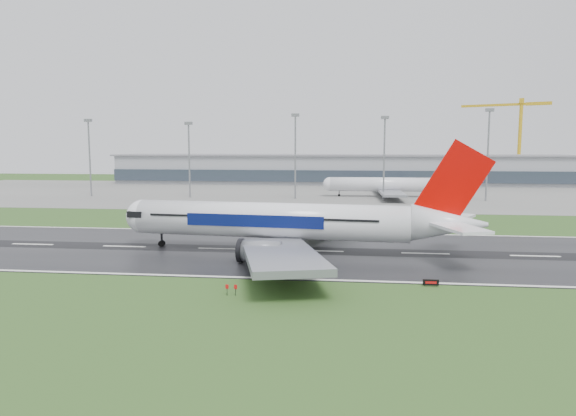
# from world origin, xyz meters

# --- Properties ---
(ground) EXTENTS (520.00, 520.00, 0.00)m
(ground) POSITION_xyz_m (0.00, 0.00, 0.00)
(ground) COLOR #27491B
(ground) RESTS_ON ground
(runway) EXTENTS (400.00, 45.00, 0.10)m
(runway) POSITION_xyz_m (0.00, 0.00, 0.05)
(runway) COLOR black
(runway) RESTS_ON ground
(apron) EXTENTS (400.00, 130.00, 0.08)m
(apron) POSITION_xyz_m (0.00, 125.00, 0.04)
(apron) COLOR slate
(apron) RESTS_ON ground
(terminal) EXTENTS (240.00, 36.00, 15.00)m
(terminal) POSITION_xyz_m (0.00, 185.00, 7.50)
(terminal) COLOR gray
(terminal) RESTS_ON ground
(main_airliner) EXTENTS (75.82, 72.84, 20.59)m
(main_airliner) POSITION_xyz_m (-4.82, -1.87, 10.39)
(main_airliner) COLOR white
(main_airliner) RESTS_ON runway
(parked_airliner) EXTENTS (55.62, 51.95, 15.97)m
(parked_airliner) POSITION_xyz_m (20.83, 111.46, 8.06)
(parked_airliner) COLOR silver
(parked_airliner) RESTS_ON apron
(tower_crane) EXTENTS (43.73, 21.46, 46.02)m
(tower_crane) POSITION_xyz_m (98.48, 200.00, 23.01)
(tower_crane) COLOR gold
(tower_crane) RESTS_ON ground
(runway_sign) EXTENTS (2.31, 0.63, 1.04)m
(runway_sign) POSITION_xyz_m (17.45, -23.34, 0.52)
(runway_sign) COLOR black
(runway_sign) RESTS_ON ground
(floodmast_0) EXTENTS (0.64, 0.64, 30.03)m
(floodmast_0) POSITION_xyz_m (-98.88, 100.00, 15.01)
(floodmast_0) COLOR gray
(floodmast_0) RESTS_ON ground
(floodmast_1) EXTENTS (0.64, 0.64, 28.65)m
(floodmast_1) POSITION_xyz_m (-57.41, 100.00, 14.33)
(floodmast_1) COLOR gray
(floodmast_1) RESTS_ON ground
(floodmast_2) EXTENTS (0.64, 0.64, 31.56)m
(floodmast_2) POSITION_xyz_m (-15.24, 100.00, 15.78)
(floodmast_2) COLOR gray
(floodmast_2) RESTS_ON ground
(floodmast_3) EXTENTS (0.64, 0.64, 30.43)m
(floodmast_3) POSITION_xyz_m (18.55, 100.00, 15.22)
(floodmast_3) COLOR gray
(floodmast_3) RESTS_ON ground
(floodmast_4) EXTENTS (0.64, 0.64, 32.91)m
(floodmast_4) POSITION_xyz_m (56.26, 100.00, 16.46)
(floodmast_4) COLOR gray
(floodmast_4) RESTS_ON ground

